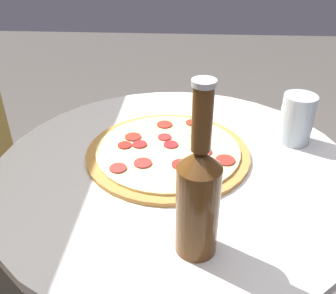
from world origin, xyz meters
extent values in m
cylinder|color=silver|center=(0.00, 0.00, 0.38)|extent=(0.09, 0.09, 0.71)
cylinder|color=silver|center=(0.00, 0.00, 0.74)|extent=(0.80, 0.80, 0.02)
cylinder|color=#B77F3D|center=(0.03, 0.02, 0.76)|extent=(0.37, 0.37, 0.01)
cylinder|color=beige|center=(0.03, 0.02, 0.77)|extent=(0.33, 0.33, 0.01)
cylinder|color=maroon|center=(-0.05, 0.12, 0.77)|extent=(0.04, 0.04, 0.00)
cylinder|color=maroon|center=(0.09, -0.05, 0.77)|extent=(0.04, 0.04, 0.00)
cylinder|color=maroon|center=(0.08, 0.03, 0.77)|extent=(0.03, 0.03, 0.00)
cylinder|color=maroon|center=(0.16, -0.04, 0.77)|extent=(0.03, 0.03, 0.00)
cylinder|color=maroon|center=(0.08, 0.11, 0.77)|extent=(0.04, 0.04, 0.00)
cylinder|color=maroon|center=(0.02, -0.06, 0.77)|extent=(0.04, 0.04, 0.00)
cylinder|color=maroon|center=(0.04, 0.12, 0.77)|extent=(0.03, 0.03, 0.00)
cylinder|color=#A12722|center=(-0.03, -0.01, 0.77)|extent=(0.04, 0.04, 0.00)
cylinder|color=#AA2227|center=(0.05, 0.01, 0.77)|extent=(0.03, 0.03, 0.00)
cylinder|color=maroon|center=(-0.01, -0.11, 0.77)|extent=(0.04, 0.04, 0.00)
cylinder|color=maroon|center=(-0.03, 0.07, 0.77)|extent=(0.04, 0.04, 0.00)
cylinder|color=maroon|center=(0.05, 0.09, 0.77)|extent=(0.03, 0.03, 0.00)
cylinder|color=#9F2E22|center=(0.15, 0.03, 0.77)|extent=(0.04, 0.04, 0.00)
cylinder|color=#563314|center=(-0.25, -0.04, 0.84)|extent=(0.07, 0.07, 0.16)
cone|color=#563314|center=(-0.25, -0.04, 0.93)|extent=(0.07, 0.07, 0.03)
cylinder|color=#563314|center=(-0.25, -0.04, 0.99)|extent=(0.03, 0.03, 0.09)
cylinder|color=silver|center=(-0.25, -0.04, 1.05)|extent=(0.03, 0.03, 0.01)
cylinder|color=#ADBCC6|center=(0.12, -0.28, 0.82)|extent=(0.08, 0.08, 0.12)
camera|label=1|loc=(-0.69, -0.03, 1.22)|focal=40.00mm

